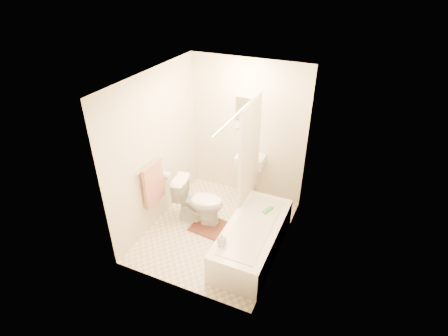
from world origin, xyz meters
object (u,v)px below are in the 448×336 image
at_px(sink, 250,174).
at_px(bathtub, 252,239).
at_px(toilet, 199,201).
at_px(bath_mat, 213,228).
at_px(soap_bottle, 222,239).

height_order(sink, bathtub, sink).
height_order(toilet, sink, sink).
bearing_deg(bath_mat, sink, 77.92).
relative_size(bathtub, bath_mat, 2.52).
bearing_deg(toilet, bath_mat, -118.29).
xyz_separation_m(bathtub, soap_bottle, (-0.25, -0.51, 0.32)).
relative_size(toilet, bath_mat, 1.20).
relative_size(toilet, sink, 0.85).
height_order(bathtub, bath_mat, bathtub).
xyz_separation_m(toilet, bath_mat, (0.27, -0.09, -0.37)).
xyz_separation_m(toilet, sink, (0.50, 0.96, 0.08)).
bearing_deg(bathtub, soap_bottle, -115.93).
relative_size(bathtub, soap_bottle, 8.53).
bearing_deg(bathtub, toilet, 163.38).
xyz_separation_m(sink, soap_bottle, (0.26, -1.77, 0.09)).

